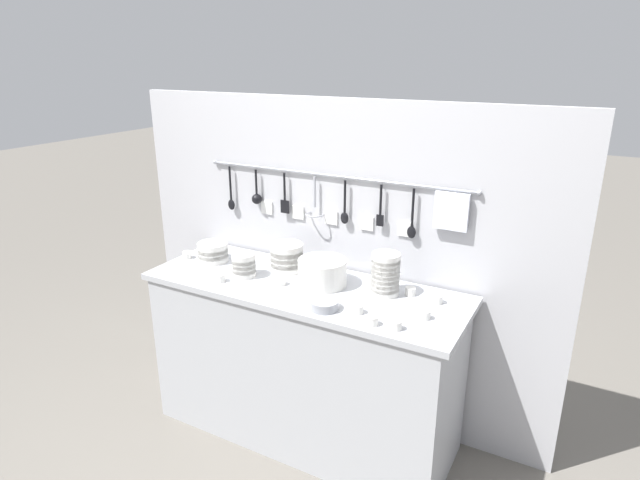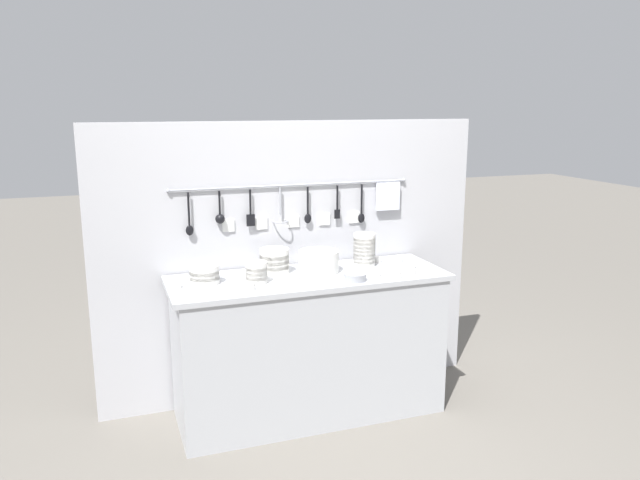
# 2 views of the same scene
# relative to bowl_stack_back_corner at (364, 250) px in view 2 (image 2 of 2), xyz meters

# --- Properties ---
(ground_plane) EXTENTS (20.00, 20.00, 0.00)m
(ground_plane) POSITION_rel_bowl_stack_back_corner_xyz_m (-0.38, -0.09, -0.95)
(ground_plane) COLOR #666059
(counter) EXTENTS (1.59, 0.56, 0.85)m
(counter) POSITION_rel_bowl_stack_back_corner_xyz_m (-0.38, -0.09, -0.52)
(counter) COLOR #ADAFB5
(counter) RESTS_ON ground
(back_wall) EXTENTS (2.39, 0.11, 1.71)m
(back_wall) POSITION_rel_bowl_stack_back_corner_xyz_m (-0.38, 0.22, -0.09)
(back_wall) COLOR #B2B2B7
(back_wall) RESTS_ON ground
(bowl_stack_back_corner) EXTENTS (0.13, 0.13, 0.20)m
(bowl_stack_back_corner) POSITION_rel_bowl_stack_back_corner_xyz_m (0.00, 0.00, 0.00)
(bowl_stack_back_corner) COLOR silver
(bowl_stack_back_corner) RESTS_ON counter
(bowl_stack_wide_centre) EXTENTS (0.17, 0.17, 0.14)m
(bowl_stack_wide_centre) POSITION_rel_bowl_stack_back_corner_xyz_m (-0.55, 0.03, -0.03)
(bowl_stack_wide_centre) COLOR silver
(bowl_stack_wide_centre) RESTS_ON counter
(bowl_stack_tall_left) EXTENTS (0.12, 0.12, 0.12)m
(bowl_stack_tall_left) POSITION_rel_bowl_stack_back_corner_xyz_m (-0.70, -0.14, -0.04)
(bowl_stack_tall_left) COLOR silver
(bowl_stack_tall_left) RESTS_ON counter
(bowl_stack_short_front) EXTENTS (0.16, 0.16, 0.10)m
(bowl_stack_short_front) POSITION_rel_bowl_stack_back_corner_xyz_m (-0.97, -0.05, -0.05)
(bowl_stack_short_front) COLOR silver
(bowl_stack_short_front) RESTS_ON counter
(plate_stack) EXTENTS (0.24, 0.24, 0.13)m
(plate_stack) POSITION_rel_bowl_stack_back_corner_xyz_m (-0.31, -0.04, -0.04)
(plate_stack) COLOR silver
(plate_stack) RESTS_ON counter
(steel_mixing_bowl) EXTENTS (0.13, 0.13, 0.04)m
(steel_mixing_bowl) POSITION_rel_bowl_stack_back_corner_xyz_m (-0.17, -0.27, -0.08)
(steel_mixing_bowl) COLOR #93969E
(steel_mixing_bowl) RESTS_ON counter
(cup_back_right) EXTENTS (0.05, 0.05, 0.04)m
(cup_back_right) POSITION_rel_bowl_stack_back_corner_xyz_m (0.17, -0.29, -0.08)
(cup_back_right) COLOR silver
(cup_back_right) RESTS_ON counter
(cup_front_left) EXTENTS (0.05, 0.05, 0.04)m
(cup_front_left) POSITION_rel_bowl_stack_back_corner_xyz_m (-0.76, -0.25, -0.08)
(cup_front_left) COLOR silver
(cup_front_left) RESTS_ON counter
(cup_back_left) EXTENTS (0.05, 0.05, 0.04)m
(cup_back_left) POSITION_rel_bowl_stack_back_corner_xyz_m (0.11, 0.05, -0.08)
(cup_back_left) COLOR silver
(cup_back_left) RESTS_ON counter
(cup_front_right) EXTENTS (0.05, 0.05, 0.04)m
(cup_front_right) POSITION_rel_bowl_stack_back_corner_xyz_m (0.07, -0.30, -0.08)
(cup_front_right) COLOR silver
(cup_front_right) RESTS_ON counter
(cup_centre) EXTENTS (0.05, 0.05, 0.04)m
(cup_centre) POSITION_rel_bowl_stack_back_corner_xyz_m (0.24, -0.15, -0.08)
(cup_centre) COLOR silver
(cup_centre) RESTS_ON counter
(cup_mid_row) EXTENTS (0.05, 0.05, 0.04)m
(cup_mid_row) POSITION_rel_bowl_stack_back_corner_xyz_m (0.24, 0.02, -0.08)
(cup_mid_row) COLOR silver
(cup_mid_row) RESTS_ON counter
(cup_edge_far) EXTENTS (0.05, 0.05, 0.04)m
(cup_edge_far) POSITION_rel_bowl_stack_back_corner_xyz_m (-1.12, -0.09, -0.08)
(cup_edge_far) COLOR silver
(cup_edge_far) RESTS_ON counter
(cup_by_caddy) EXTENTS (0.05, 0.05, 0.04)m
(cup_by_caddy) POSITION_rel_bowl_stack_back_corner_xyz_m (-0.03, -0.24, -0.08)
(cup_by_caddy) COLOR silver
(cup_by_caddy) RESTS_ON counter
(cup_beside_plates) EXTENTS (0.05, 0.05, 0.04)m
(cup_beside_plates) POSITION_rel_bowl_stack_back_corner_xyz_m (-0.48, -0.15, -0.08)
(cup_beside_plates) COLOR silver
(cup_beside_plates) RESTS_ON counter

